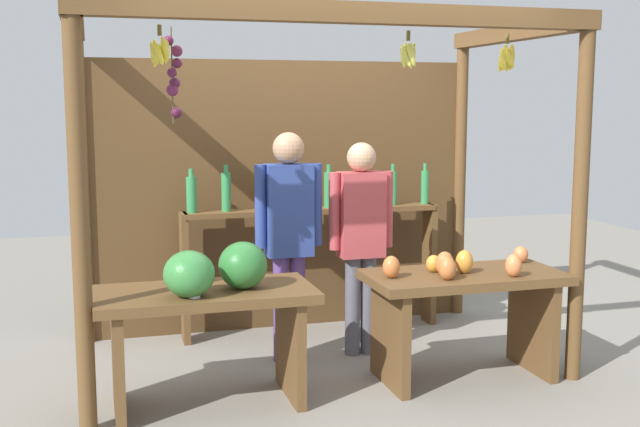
# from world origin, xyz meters

# --- Properties ---
(ground_plane) EXTENTS (12.00, 12.00, 0.00)m
(ground_plane) POSITION_xyz_m (0.00, 0.00, 0.00)
(ground_plane) COLOR gray
(ground_plane) RESTS_ON ground
(market_stall) EXTENTS (3.22, 1.85, 2.39)m
(market_stall) POSITION_xyz_m (-0.00, 0.41, 1.38)
(market_stall) COLOR brown
(market_stall) RESTS_ON ground
(fruit_counter_left) EXTENTS (1.30, 0.68, 1.00)m
(fruit_counter_left) POSITION_xyz_m (-0.83, -0.69, 0.63)
(fruit_counter_left) COLOR brown
(fruit_counter_left) RESTS_ON ground
(fruit_counter_right) EXTENTS (1.30, 0.64, 0.87)m
(fruit_counter_right) POSITION_xyz_m (0.84, -0.66, 0.54)
(fruit_counter_right) COLOR brown
(fruit_counter_right) RESTS_ON ground
(bottle_shelf_unit) EXTENTS (2.06, 0.22, 1.36)m
(bottle_shelf_unit) POSITION_xyz_m (0.16, 0.65, 0.83)
(bottle_shelf_unit) COLOR brown
(bottle_shelf_unit) RESTS_ON ground
(vendor_man) EXTENTS (0.48, 0.22, 1.62)m
(vendor_man) POSITION_xyz_m (-0.17, 0.02, 0.97)
(vendor_man) COLOR #583A7D
(vendor_man) RESTS_ON ground
(vendor_woman) EXTENTS (0.48, 0.21, 1.54)m
(vendor_woman) POSITION_xyz_m (0.36, 0.02, 0.92)
(vendor_woman) COLOR #595965
(vendor_woman) RESTS_ON ground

